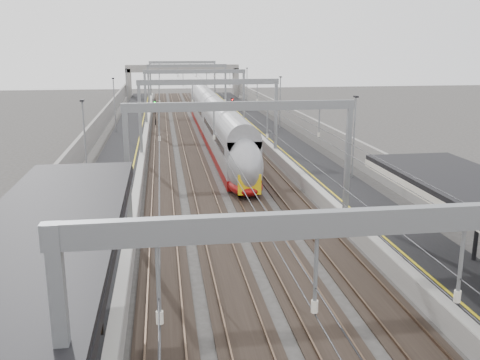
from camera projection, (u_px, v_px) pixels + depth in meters
name	position (u px, v px, depth m)	size (l,w,h in m)	color
platform_left	(125.00, 152.00, 52.04)	(4.00, 120.00, 1.00)	black
platform_right	(285.00, 148.00, 54.29)	(4.00, 120.00, 1.00)	black
tracks	(207.00, 154.00, 53.28)	(11.40, 140.00, 0.20)	black
overhead_line	(201.00, 87.00, 58.13)	(13.00, 140.00, 6.60)	gray
overbridge	(183.00, 73.00, 104.74)	(22.00, 2.20, 6.90)	gray
wall_left	(91.00, 142.00, 51.32)	(0.30, 120.00, 3.20)	gray
wall_right	(316.00, 136.00, 54.47)	(0.30, 120.00, 3.20)	gray
train	(217.00, 127.00, 57.71)	(2.59, 47.17, 4.10)	maroon
signal_green	(155.00, 109.00, 71.06)	(0.32, 0.32, 3.48)	black
signal_red_near	(213.00, 103.00, 78.41)	(0.32, 0.32, 3.48)	black
signal_red_far	(232.00, 106.00, 74.15)	(0.32, 0.32, 3.48)	black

